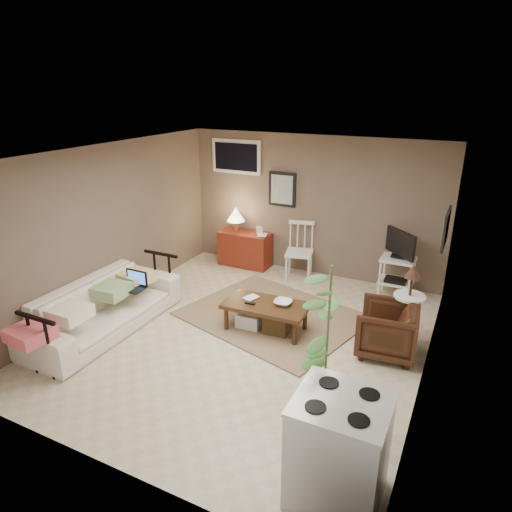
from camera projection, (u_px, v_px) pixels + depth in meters
The scene contains 20 objects.
floor at pixel (245, 336), 6.12m from camera, with size 5.00×5.00×0.00m, color #C1B293.
art_back at pixel (282, 189), 7.90m from camera, with size 0.50×0.03×0.60m, color black.
art_right at pixel (446, 229), 5.54m from camera, with size 0.03×0.60×0.45m, color black.
window at pixel (236, 157), 8.10m from camera, with size 0.96×0.03×0.60m, color silver.
rug at pixel (272, 316), 6.62m from camera, with size 2.36×1.88×0.02m, color #81604B.
coffee_table at pixel (265, 315), 6.17m from camera, with size 1.16×0.64×0.43m.
sofa at pixel (103, 300), 6.13m from camera, with size 2.30×0.67×0.90m, color white.
sofa_pillows at pixel (90, 301), 5.85m from camera, with size 0.44×2.18×0.15m, color #F5E9CB, non-canonical shape.
sofa_end_rails at pixel (111, 306), 6.10m from camera, with size 0.62×2.29×0.77m, color black, non-canonical shape.
laptop at pixel (134, 283), 6.32m from camera, with size 0.35×0.26×0.24m.
red_console at pixel (244, 246), 8.37m from camera, with size 0.95×0.42×1.10m.
spindle_chair at pixel (299, 253), 7.79m from camera, with size 0.54×0.54×0.98m.
tv_stand at pixel (398, 263), 7.03m from camera, with size 0.51×0.49×1.09m.
side_table at pixel (410, 294), 5.79m from camera, with size 0.40×0.40×1.07m.
armchair at pixel (387, 328), 5.61m from camera, with size 0.70×0.65×0.72m, color black.
potted_plant at pixel (327, 337), 4.42m from camera, with size 0.41×0.41×1.65m.
stove at pixel (339, 450), 3.59m from camera, with size 0.73×0.68×0.95m.
bowl at pixel (283, 297), 6.05m from camera, with size 0.24×0.06×0.24m, color #3A230F.
book_table at pixel (247, 290), 6.28m from camera, with size 0.15×0.02×0.20m, color #3A230F.
book_console at pixel (258, 230), 8.09m from camera, with size 0.16×0.02×0.21m, color #3A230F.
Camera 1 is at (2.50, -4.72, 3.18)m, focal length 32.00 mm.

